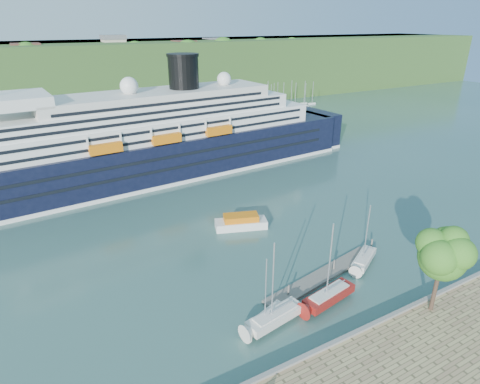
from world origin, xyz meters
TOP-DOWN VIEW (x-y plane):
  - ground at (0.00, 0.00)m, footprint 400.00×400.00m
  - far_hillside at (0.00, 145.00)m, footprint 400.00×50.00m
  - quay_coping at (0.00, -0.20)m, footprint 220.00×0.50m
  - cruise_ship at (-6.90, 57.43)m, footprint 112.75×23.59m
  - promenade_tree at (9.55, -1.50)m, footprint 6.72×6.72m
  - floating_pontoon at (3.95, 10.35)m, footprint 19.74×5.80m
  - sailboat_white_near at (-7.32, 6.47)m, footprint 6.67×3.75m
  - sailboat_red at (1.06, 5.95)m, footprint 8.29×3.55m
  - sailboat_white_far at (10.82, 9.98)m, footprint 6.88×4.93m
  - tender_launch at (1.33, 27.65)m, footprint 8.92×5.54m
  - sailboat_extra at (-6.57, 6.06)m, footprint 8.06×3.37m

SIDE VIEW (x-z plane):
  - ground at x=0.00m, z-range 0.00..0.00m
  - floating_pontoon at x=3.95m, z-range 0.00..0.44m
  - quay_coping at x=0.00m, z-range 1.00..1.30m
  - tender_launch at x=1.33m, z-range 0.00..2.33m
  - sailboat_white_near at x=-7.32m, z-range 0.00..8.32m
  - sailboat_white_far at x=10.82m, z-range 0.00..8.79m
  - sailboat_extra at x=-6.57m, z-range 0.00..10.10m
  - sailboat_red at x=1.06m, z-range 0.00..10.37m
  - promenade_tree at x=9.55m, z-range 1.00..12.13m
  - far_hillside at x=0.00m, z-range 0.00..24.00m
  - cruise_ship at x=-6.90m, z-range 0.00..25.13m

